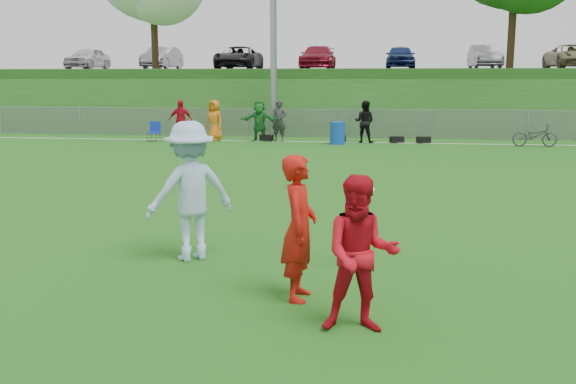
% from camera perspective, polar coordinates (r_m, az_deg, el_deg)
% --- Properties ---
extents(ground, '(120.00, 120.00, 0.00)m').
position_cam_1_polar(ground, '(8.86, -3.26, -7.16)').
color(ground, '#1F5812').
rests_on(ground, ground).
extents(sideline_far, '(60.00, 0.10, 0.01)m').
position_cam_1_polar(sideline_far, '(26.48, 4.22, 4.45)').
color(sideline_far, white).
rests_on(sideline_far, ground).
extents(fence, '(58.00, 0.06, 1.30)m').
position_cam_1_polar(fence, '(28.42, 4.49, 6.14)').
color(fence, gray).
rests_on(fence, ground).
extents(berm, '(120.00, 18.00, 3.00)m').
position_cam_1_polar(berm, '(39.35, 5.46, 8.48)').
color(berm, '#1E4D15').
rests_on(berm, ground).
extents(parking_lot, '(120.00, 12.00, 0.10)m').
position_cam_1_polar(parking_lot, '(41.33, 5.62, 10.71)').
color(parking_lot, black).
rests_on(parking_lot, berm).
extents(car_row, '(32.04, 5.18, 1.44)m').
position_cam_1_polar(car_row, '(40.41, 3.89, 11.84)').
color(car_row, silver).
rests_on(car_row, parking_lot).
extents(spectator_row, '(8.72, 0.84, 1.69)m').
position_cam_1_polar(spectator_row, '(26.78, -2.33, 6.34)').
color(spectator_row, red).
rests_on(spectator_row, ground).
extents(gear_bags, '(7.03, 0.47, 0.26)m').
position_cam_1_polar(gear_bags, '(26.53, 6.04, 4.70)').
color(gear_bags, black).
rests_on(gear_bags, ground).
extents(player_red_left, '(0.44, 0.65, 1.75)m').
position_cam_1_polar(player_red_left, '(7.62, 0.99, -3.21)').
color(player_red_left, '#B5130C').
rests_on(player_red_left, ground).
extents(player_red_center, '(0.86, 0.69, 1.66)m').
position_cam_1_polar(player_red_center, '(6.70, 6.51, -5.54)').
color(player_red_center, red).
rests_on(player_red_center, ground).
extents(player_blue, '(1.50, 1.38, 2.02)m').
position_cam_1_polar(player_blue, '(9.37, -8.69, 0.07)').
color(player_blue, '#AAC7EB').
rests_on(player_blue, ground).
extents(frisbee, '(0.29, 0.29, 0.03)m').
position_cam_1_polar(frisbee, '(8.78, 6.80, 0.25)').
color(frisbee, white).
rests_on(frisbee, ground).
extents(recycling_bin, '(0.61, 0.61, 0.88)m').
position_cam_1_polar(recycling_bin, '(25.64, 4.42, 5.24)').
color(recycling_bin, '#1044AD').
rests_on(recycling_bin, ground).
extents(camp_chair, '(0.48, 0.48, 0.81)m').
position_cam_1_polar(camp_chair, '(27.30, -11.85, 4.93)').
color(camp_chair, '#112CB8').
rests_on(camp_chair, ground).
extents(bicycle, '(1.67, 0.66, 0.86)m').
position_cam_1_polar(bicycle, '(26.43, 21.09, 4.72)').
color(bicycle, '#323234').
rests_on(bicycle, ground).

